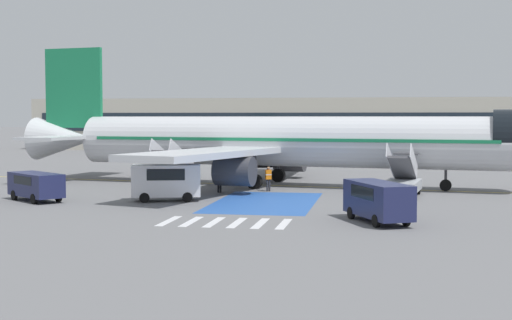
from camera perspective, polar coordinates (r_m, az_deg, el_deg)
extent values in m
plane|color=slate|center=(55.46, 2.28, -2.10)|extent=(600.00, 600.00, 0.00)
cube|color=gold|center=(55.60, 2.51, -2.08)|extent=(77.31, 12.13, 0.01)
cube|color=#2856A8|center=(44.96, 0.73, -3.39)|extent=(6.31, 11.84, 0.01)
cube|color=silver|center=(37.19, -6.99, -4.86)|extent=(0.44, 3.60, 0.01)
cube|color=silver|center=(36.86, -5.20, -4.92)|extent=(0.44, 3.60, 0.01)
cube|color=silver|center=(36.57, -3.37, -4.98)|extent=(0.44, 3.60, 0.01)
cube|color=silver|center=(36.32, -1.52, -5.04)|extent=(0.44, 3.60, 0.01)
cube|color=silver|center=(36.10, 0.35, -5.09)|extent=(0.44, 3.60, 0.01)
cube|color=silver|center=(35.92, 2.24, -5.13)|extent=(0.44, 3.60, 0.01)
cylinder|color=silver|center=(55.38, 2.52, 1.49)|extent=(34.39, 9.05, 3.88)
cone|color=silver|center=(63.91, -14.98, 1.64)|extent=(6.31, 4.57, 3.72)
cylinder|color=black|center=(53.17, 19.68, 1.74)|extent=(2.90, 4.22, 3.92)
cube|color=#197A4C|center=(55.37, 2.52, 1.69)|extent=(31.70, 8.71, 0.24)
cube|color=silver|center=(64.19, 1.82, 1.25)|extent=(4.86, 15.74, 0.44)
cylinder|color=#38383D|center=(62.64, 2.72, 0.02)|extent=(2.96, 2.44, 2.06)
cube|color=silver|center=(48.70, -3.82, 0.53)|extent=(8.98, 16.36, 0.44)
cylinder|color=#38383D|center=(49.44, -1.73, -0.90)|extent=(2.96, 2.44, 2.06)
cube|color=#197A4C|center=(63.45, -14.38, 5.59)|extent=(5.42, 1.18, 6.81)
cube|color=silver|center=(66.24, -12.17, 1.91)|extent=(4.39, 6.66, 0.24)
cube|color=silver|center=(60.04, -15.78, 1.70)|extent=(4.39, 6.66, 0.24)
cylinder|color=#38383D|center=(53.38, 14.95, -0.54)|extent=(0.20, 0.20, 2.66)
cylinder|color=black|center=(53.49, 14.93, -1.96)|extent=(0.87, 0.40, 0.84)
cylinder|color=#38383D|center=(58.84, 1.80, -0.10)|extent=(0.24, 0.24, 2.34)
cylinder|color=black|center=(58.93, 1.79, -1.23)|extent=(1.18, 0.76, 1.10)
cylinder|color=#38383D|center=(53.07, -0.12, -0.48)|extent=(0.24, 0.24, 2.34)
cylinder|color=black|center=(53.16, -0.12, -1.74)|extent=(1.18, 0.76, 1.10)
cube|color=#ADB2BA|center=(49.20, 11.60, -2.05)|extent=(2.91, 5.08, 0.70)
cylinder|color=black|center=(51.02, 10.78, -2.25)|extent=(0.32, 0.73, 0.70)
cylinder|color=black|center=(50.80, 12.88, -2.30)|extent=(0.32, 0.73, 0.70)
cylinder|color=black|center=(47.71, 10.23, -2.63)|extent=(0.32, 0.73, 0.70)
cylinder|color=black|center=(47.47, 12.46, -2.69)|extent=(0.32, 0.73, 0.70)
cube|color=#4C4C51|center=(49.10, 11.61, -0.65)|extent=(2.05, 4.31, 1.87)
cube|color=#4C4C51|center=(51.31, 11.94, 0.49)|extent=(1.80, 1.34, 0.12)
cube|color=silver|center=(49.17, 10.73, -0.08)|extent=(0.74, 4.41, 2.60)
cube|color=silver|center=(48.98, 12.52, -0.11)|extent=(0.74, 4.41, 2.60)
cube|color=#ADB2BA|center=(54.03, -6.71, -1.52)|extent=(2.91, 5.08, 0.70)
cylinder|color=black|center=(55.98, -6.83, -1.71)|extent=(0.32, 0.73, 0.70)
cylinder|color=black|center=(55.20, -5.08, -1.77)|extent=(0.32, 0.73, 0.70)
cylinder|color=black|center=(52.98, -8.40, -2.01)|extent=(0.32, 0.73, 0.70)
cylinder|color=black|center=(52.16, -6.57, -2.08)|extent=(0.32, 0.73, 0.70)
cube|color=#4C4C51|center=(53.94, -6.72, -0.17)|extent=(2.05, 4.32, 2.00)
cube|color=#4C4C51|center=(55.95, -5.72, 0.92)|extent=(1.80, 1.34, 0.12)
cube|color=silver|center=(54.25, -7.45, 0.35)|extent=(0.74, 4.43, 2.72)
cube|color=silver|center=(53.59, -5.98, 0.32)|extent=(0.74, 4.43, 2.72)
cube|color=#38383D|center=(79.11, 0.67, 0.14)|extent=(2.59, 8.52, 0.60)
cube|color=silver|center=(83.19, 1.10, 0.65)|extent=(2.40, 1.91, 1.60)
cube|color=black|center=(84.10, 1.19, 0.89)|extent=(2.00, 0.06, 0.70)
cylinder|color=#B7BCC4|center=(78.67, 0.62, 1.15)|extent=(2.30, 5.88, 2.23)
cylinder|color=gold|center=(78.67, 0.62, 1.15)|extent=(2.28, 0.37, 2.28)
cylinder|color=black|center=(83.04, 0.25, 0.09)|extent=(0.29, 0.96, 0.96)
cylinder|color=black|center=(82.69, 1.87, 0.07)|extent=(0.29, 0.96, 0.96)
cylinder|color=black|center=(78.85, -0.24, -0.09)|extent=(0.29, 0.96, 0.96)
cylinder|color=black|center=(78.49, 1.47, -0.11)|extent=(0.29, 0.96, 0.96)
cylinder|color=black|center=(76.53, -0.53, -0.20)|extent=(0.29, 0.96, 0.96)
cylinder|color=black|center=(76.16, 1.23, -0.22)|extent=(0.29, 0.96, 0.96)
cube|color=#1E234C|center=(47.60, -17.20, -1.89)|extent=(4.72, 4.21, 1.48)
cube|color=black|center=(47.57, -17.21, -1.50)|extent=(3.10, 2.97, 0.53)
cylinder|color=black|center=(48.62, -18.78, -2.68)|extent=(0.63, 0.55, 0.64)
cylinder|color=black|center=(49.30, -17.03, -2.57)|extent=(0.63, 0.55, 0.64)
cylinder|color=black|center=(46.05, -17.35, -2.99)|extent=(0.63, 0.55, 0.64)
cylinder|color=black|center=(46.76, -15.53, -2.86)|extent=(0.63, 0.55, 0.64)
cube|color=silver|center=(45.83, -7.20, -1.63)|extent=(4.65, 2.92, 2.01)
cube|color=black|center=(45.79, -7.20, -1.08)|extent=(2.79, 2.43, 0.72)
cylinder|color=black|center=(45.15, -8.91, -3.00)|extent=(0.67, 0.37, 0.64)
cylinder|color=black|center=(46.81, -8.80, -2.77)|extent=(0.67, 0.37, 0.64)
cylinder|color=black|center=(45.08, -5.51, -2.99)|extent=(0.67, 0.37, 0.64)
cylinder|color=black|center=(46.75, -5.52, -2.76)|extent=(0.67, 0.37, 0.64)
cube|color=#1E234C|center=(36.80, 9.73, -3.12)|extent=(3.71, 5.20, 1.73)
cube|color=black|center=(36.76, 9.73, -2.53)|extent=(2.78, 3.22, 0.62)
cylinder|color=black|center=(37.96, 7.62, -4.22)|extent=(0.46, 0.66, 0.64)
cylinder|color=black|center=(38.62, 9.83, -4.10)|extent=(0.46, 0.66, 0.64)
cylinder|color=black|center=(35.20, 9.58, -4.84)|extent=(0.46, 0.66, 0.64)
cylinder|color=black|center=(35.92, 11.93, -4.70)|extent=(0.46, 0.66, 0.64)
cylinder|color=#2D2D33|center=(51.52, 1.08, -2.04)|extent=(0.14, 0.14, 0.87)
cylinder|color=#2D2D33|center=(51.47, 0.91, -2.04)|extent=(0.14, 0.14, 0.87)
cube|color=orange|center=(51.43, 1.00, -1.18)|extent=(0.47, 0.39, 0.69)
cube|color=silver|center=(51.43, 1.00, -1.18)|extent=(0.49, 0.41, 0.06)
sphere|color=#9E704C|center=(51.39, 1.00, -0.67)|extent=(0.23, 0.23, 0.23)
cylinder|color=black|center=(50.77, -3.03, -2.10)|extent=(0.14, 0.14, 0.90)
cylinder|color=black|center=(50.71, -2.86, -2.11)|extent=(0.14, 0.14, 0.90)
cube|color=orange|center=(50.67, -2.95, -1.20)|extent=(0.45, 0.29, 0.71)
cube|color=silver|center=(50.67, -2.95, -1.20)|extent=(0.46, 0.30, 0.06)
sphere|color=tan|center=(50.63, -2.95, -0.66)|extent=(0.24, 0.24, 0.24)
cube|color=#B2AD9E|center=(115.11, 5.48, 2.85)|extent=(94.96, 12.00, 8.32)
cube|color=#19232D|center=(109.08, 5.24, 3.03)|extent=(91.16, 0.10, 2.91)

